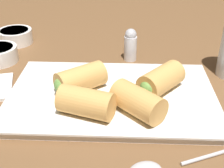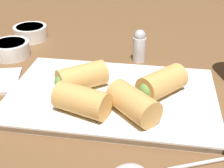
{
  "view_description": "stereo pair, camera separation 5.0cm",
  "coord_description": "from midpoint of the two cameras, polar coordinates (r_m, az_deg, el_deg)",
  "views": [
    {
      "loc": [
        3.21,
        -40.18,
        30.22
      ],
      "look_at": [
        1.34,
        2.85,
        5.16
      ],
      "focal_mm": 50.0,
      "sensor_mm": 36.0,
      "label": 1
    },
    {
      "loc": [
        8.2,
        -39.68,
        30.22
      ],
      "look_at": [
        1.34,
        2.85,
        5.16
      ],
      "focal_mm": 50.0,
      "sensor_mm": 36.0,
      "label": 2
    }
  ],
  "objects": [
    {
      "name": "table_surface",
      "position": [
        0.5,
        -4.59,
        -5.85
      ],
      "size": [
        180.0,
        140.0,
        2.0
      ],
      "color": "brown",
      "rests_on": "ground"
    },
    {
      "name": "roll_back_left",
      "position": [
        0.5,
        5.89,
        0.51
      ],
      "size": [
        8.3,
        8.7,
        4.16
      ],
      "color": "#DBA356",
      "rests_on": "serving_plate"
    },
    {
      "name": "roll_front_right",
      "position": [
        0.45,
        -8.43,
        -3.36
      ],
      "size": [
        8.91,
        6.42,
        4.16
      ],
      "color": "#DBA356",
      "rests_on": "serving_plate"
    },
    {
      "name": "dipping_bowl_far",
      "position": [
        0.77,
        -19.13,
        8.28
      ],
      "size": [
        7.79,
        7.79,
        3.14
      ],
      "color": "white",
      "rests_on": "table_surface"
    },
    {
      "name": "roll_back_right",
      "position": [
        0.51,
        -8.97,
        0.71
      ],
      "size": [
        8.77,
        8.16,
        4.16
      ],
      "color": "#DBA356",
      "rests_on": "serving_plate"
    },
    {
      "name": "serving_plate",
      "position": [
        0.51,
        -2.81,
        -2.42
      ],
      "size": [
        33.48,
        21.72,
        1.5
      ],
      "color": "white",
      "rests_on": "table_surface"
    },
    {
      "name": "roll_front_left",
      "position": [
        0.45,
        1.17,
        -3.12
      ],
      "size": [
        8.55,
        8.5,
        4.16
      ],
      "color": "#DBA356",
      "rests_on": "serving_plate"
    },
    {
      "name": "salt_shaker",
      "position": [
        0.64,
        1.14,
        7.17
      ],
      "size": [
        2.6,
        2.6,
        6.7
      ],
      "color": "silver",
      "rests_on": "table_surface"
    }
  ]
}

